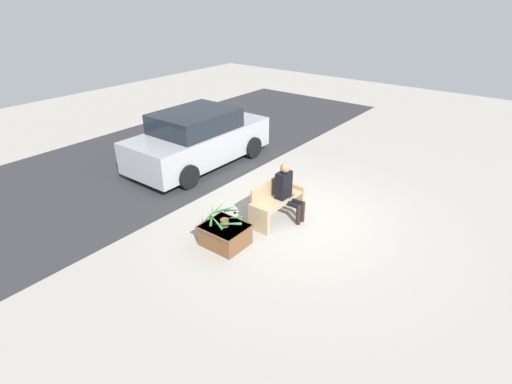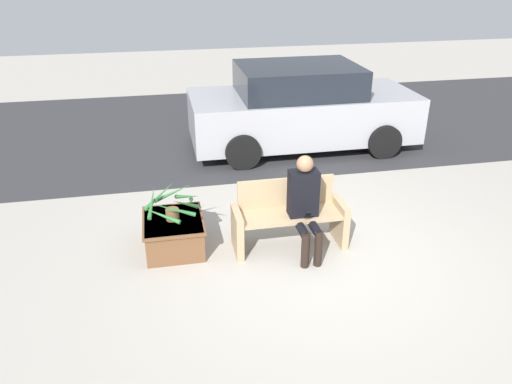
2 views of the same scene
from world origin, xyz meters
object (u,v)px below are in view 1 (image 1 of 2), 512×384
object	(u,v)px
planter_box	(225,234)
parked_car	(199,139)
bench	(276,201)
potted_plant	(225,217)
person_seated	(287,189)

from	to	relation	value
planter_box	parked_car	xyz separation A→B (m)	(2.63, 3.32, 0.54)
bench	planter_box	distance (m)	1.49
planter_box	parked_car	size ratio (longest dim) A/B	0.20
planter_box	potted_plant	distance (m)	0.40
bench	potted_plant	bearing A→B (deg)	172.57
bench	potted_plant	xyz separation A→B (m)	(-1.46, 0.19, 0.22)
potted_plant	bench	bearing A→B (deg)	-7.43
bench	parked_car	world-z (taller)	parked_car
bench	person_seated	size ratio (longest dim) A/B	1.13
planter_box	parked_car	world-z (taller)	parked_car
bench	parked_car	bearing A→B (deg)	71.71
bench	person_seated	xyz separation A→B (m)	(0.15, -0.18, 0.29)
bench	parked_car	size ratio (longest dim) A/B	0.34
person_seated	potted_plant	xyz separation A→B (m)	(-1.61, 0.37, -0.07)
person_seated	parked_car	bearing A→B (deg)	74.72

